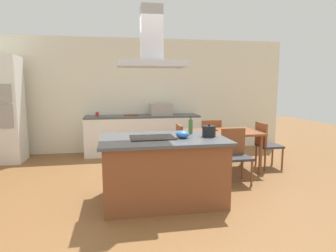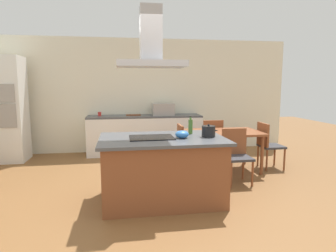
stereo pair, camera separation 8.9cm
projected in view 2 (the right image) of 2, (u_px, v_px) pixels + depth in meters
The scene contains 18 objects.
ground at pixel (151, 170), 5.63m from camera, with size 16.00×16.00×0.00m, color brown.
wall_back at pixel (143, 95), 7.14m from camera, with size 7.20×0.10×2.70m, color silver.
kitchen_island at pixel (162, 169), 4.10m from camera, with size 1.71×1.12×0.90m.
cooktop at pixel (152, 137), 4.01m from camera, with size 0.60×0.44×0.01m, color black.
tea_kettle at pixel (209, 131), 4.08m from camera, with size 0.24×0.19×0.18m.
olive_oil_bottle at pixel (190, 126), 4.33m from camera, with size 0.06×0.06×0.26m.
mixing_bowl at pixel (182, 134), 3.99m from camera, with size 0.19×0.19×0.10m, color #2D6BB7.
back_counter at pixel (145, 134), 6.91m from camera, with size 2.64×0.62×0.90m.
countertop_microwave at pixel (163, 109), 6.89m from camera, with size 0.50×0.38×0.28m, color #9E9993.
coffee_mug_red at pixel (100, 114), 6.73m from camera, with size 0.08×0.08×0.09m, color red.
cutting_board at pixel (133, 115), 6.85m from camera, with size 0.34×0.24×0.02m, color brown.
wall_oven_stack at pixel (7, 109), 6.12m from camera, with size 0.70×0.66×2.20m.
dining_table at pixel (223, 136), 5.50m from camera, with size 1.40×0.90×0.75m.
chair_facing_back_wall at pixel (211, 138), 6.17m from camera, with size 0.42×0.42×0.89m.
chair_at_left_end at pixel (175, 146), 5.37m from camera, with size 0.42×0.42×0.89m.
chair_at_right_end at pixel (268, 142), 5.67m from camera, with size 0.42×0.42×0.89m.
chair_facing_island at pixel (236, 152), 4.87m from camera, with size 0.42×0.42×0.89m.
range_hood at pixel (151, 48), 3.84m from camera, with size 0.90×0.55×0.78m.
Camera 2 is at (-0.56, -3.93, 1.63)m, focal length 31.36 mm.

